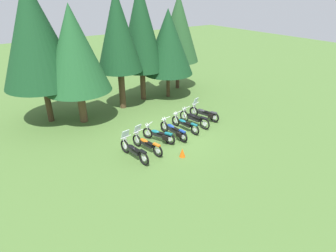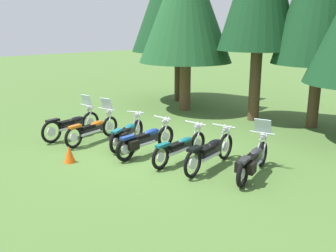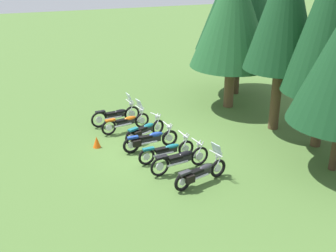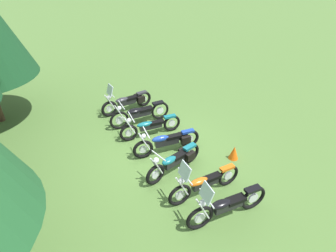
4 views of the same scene
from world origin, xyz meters
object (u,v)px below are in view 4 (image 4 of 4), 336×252
Objects in this scene: motorcycle_0 at (227,205)px; motorcycle_5 at (140,113)px; motorcycle_2 at (175,161)px; motorcycle_6 at (127,101)px; traffic_cone at (234,152)px; motorcycle_4 at (150,126)px; motorcycle_3 at (168,141)px; motorcycle_1 at (204,183)px.

motorcycle_5 is at bearing -83.89° from motorcycle_0.
motorcycle_6 reaches higher than motorcycle_2.
motorcycle_2 is at bearing 92.48° from traffic_cone.
motorcycle_5 is 3.91m from traffic_cone.
motorcycle_2 is 0.82× the size of motorcycle_5.
motorcycle_3 is at bearing 101.38° from motorcycle_4.
motorcycle_0 is 2.18m from motorcycle_2.
motorcycle_0 is 2.52m from traffic_cone.
motorcycle_2 is (2.05, 0.75, -0.05)m from motorcycle_0.
motorcycle_4 is at bearing 92.70° from motorcycle_5.
motorcycle_6 is at bearing 35.34° from traffic_cone.
motorcycle_1 is 1.99m from traffic_cone.
motorcycle_0 is 0.99× the size of motorcycle_3.
motorcycle_4 reaches higher than traffic_cone.
motorcycle_3 is at bearing -85.23° from motorcycle_0.
motorcycle_5 is at bearing 41.34° from traffic_cone.
motorcycle_1 reaches higher than traffic_cone.
motorcycle_4 is 0.96× the size of motorcycle_5.
motorcycle_4 is at bearing -76.90° from motorcycle_3.
motorcycle_3 is 1.07× the size of motorcycle_6.
motorcycle_0 is 1.06× the size of motorcycle_6.
motorcycle_3 reaches higher than motorcycle_4.
motorcycle_6 is at bearing -82.85° from motorcycle_4.
motorcycle_2 is at bearing -78.53° from motorcycle_1.
motorcycle_3 is at bearing -118.89° from motorcycle_2.
motorcycle_4 is 1.05× the size of motorcycle_6.
motorcycle_1 is 4.76× the size of traffic_cone.
motorcycle_3 is 2.20m from traffic_cone.
motorcycle_1 is 5.45m from motorcycle_6.
traffic_cone is at bearing 107.87° from motorcycle_6.
motorcycle_5 is 5.03× the size of traffic_cone.
motorcycle_2 is 0.85× the size of motorcycle_4.
motorcycle_4 is at bearing -88.13° from motorcycle_1.
motorcycle_0 is 4.29m from motorcycle_4.
motorcycle_3 is at bearing 65.47° from traffic_cone.
traffic_cone is at bearing 120.92° from motorcycle_5.
motorcycle_2 reaches higher than traffic_cone.
motorcycle_5 is at bearing -105.76° from motorcycle_2.
traffic_cone is at bearing 132.50° from motorcycle_4.
motorcycle_6 is at bearing -88.04° from motorcycle_1.
motorcycle_2 is 2.13m from motorcycle_4.
motorcycle_2 is at bearing 81.38° from motorcycle_3.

